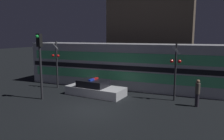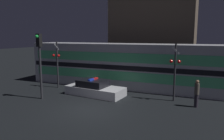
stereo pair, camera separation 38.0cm
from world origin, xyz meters
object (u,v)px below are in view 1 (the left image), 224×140
object	(u,v)px
train	(126,65)
crossing_signal_near	(175,69)
police_car	(95,89)
traffic_light_corner	(40,57)
pedestrian	(197,93)

from	to	relation	value
train	crossing_signal_near	size ratio (longest dim) A/B	4.51
police_car	traffic_light_corner	distance (m)	4.69
train	traffic_light_corner	bearing A→B (deg)	-125.41
pedestrian	crossing_signal_near	bearing A→B (deg)	152.32
train	pedestrian	xyz separation A→B (m)	(6.05, -3.70, -1.01)
pedestrian	train	bearing A→B (deg)	148.52
train	pedestrian	distance (m)	7.16
pedestrian	crossing_signal_near	distance (m)	2.17
train	traffic_light_corner	world-z (taller)	traffic_light_corner
crossing_signal_near	traffic_light_corner	distance (m)	9.47
crossing_signal_near	police_car	bearing A→B (deg)	-172.90
train	pedestrian	size ratio (longest dim) A/B	10.18
pedestrian	crossing_signal_near	size ratio (longest dim) A/B	0.44
traffic_light_corner	crossing_signal_near	bearing A→B (deg)	19.81
police_car	crossing_signal_near	bearing A→B (deg)	13.10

